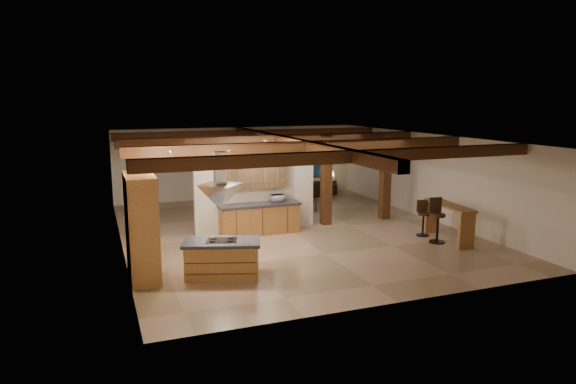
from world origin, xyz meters
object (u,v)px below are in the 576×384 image
object	(u,v)px
kitchen_island	(222,258)
dining_table	(280,203)
sofa	(310,189)
bar_counter	(449,216)

from	to	relation	value
kitchen_island	dining_table	xyz separation A→B (m)	(3.62, 6.04, -0.14)
kitchen_island	dining_table	world-z (taller)	kitchen_island
sofa	bar_counter	distance (m)	7.73
dining_table	sofa	distance (m)	3.15
kitchen_island	bar_counter	distance (m)	6.90
dining_table	bar_counter	world-z (taller)	bar_counter
dining_table	sofa	xyz separation A→B (m)	(2.16, 2.29, 0.03)
dining_table	kitchen_island	bearing A→B (deg)	-105.06
sofa	dining_table	bearing A→B (deg)	33.32
kitchen_island	sofa	distance (m)	10.14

